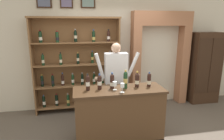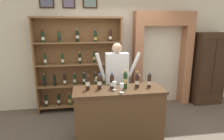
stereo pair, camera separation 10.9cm
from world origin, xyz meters
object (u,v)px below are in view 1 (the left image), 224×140
tasting_bottle_brunello (137,80)px  side_cabinet (204,68)px  tasting_bottle_riserva (112,81)px  tasting_bottle_grappa (125,79)px  wine_glass_right (115,84)px  shopkeeper (116,75)px  tasting_bottle_bianco (100,82)px  wine_shelf (77,64)px  tasting_counter (119,115)px  tasting_bottle_rosso (88,82)px  tasting_bottle_super_tuscan (149,80)px  wine_glass_center (122,86)px

tasting_bottle_brunello → side_cabinet: bearing=29.9°
tasting_bottle_riserva → tasting_bottle_grappa: bearing=-9.0°
tasting_bottle_grappa → wine_glass_right: (-0.20, -0.06, -0.05)m
shopkeeper → tasting_bottle_bianco: shopkeeper is taller
tasting_bottle_grappa → wine_shelf: bearing=119.9°
tasting_counter → shopkeeper: (0.07, 0.61, 0.58)m
side_cabinet → tasting_counter: bearing=-152.4°
wine_shelf → tasting_bottle_rosso: bearing=-83.4°
side_cabinet → tasting_bottle_grappa: 2.84m
side_cabinet → tasting_bottle_rosso: side_cabinet is taller
shopkeeper → tasting_bottle_rosso: 0.83m
shopkeeper → tasting_bottle_riserva: (-0.18, -0.55, 0.04)m
side_cabinet → tasting_bottle_super_tuscan: 2.45m
wine_shelf → tasting_bottle_super_tuscan: 1.87m
tasting_bottle_super_tuscan → wine_glass_right: tasting_bottle_super_tuscan is taller
side_cabinet → tasting_counter: 2.98m
side_cabinet → shopkeeper: 2.65m
tasting_bottle_riserva → wine_glass_right: size_ratio=1.91×
tasting_bottle_rosso → tasting_bottle_bianco: tasting_bottle_rosso is taller
tasting_bottle_super_tuscan → side_cabinet: bearing=32.8°
shopkeeper → tasting_bottle_super_tuscan: shopkeeper is taller
wine_shelf → tasting_bottle_bianco: size_ratio=8.08×
side_cabinet → tasting_bottle_grappa: bearing=-151.8°
wine_shelf → tasting_bottle_grappa: wine_shelf is taller
tasting_bottle_brunello → tasting_bottle_super_tuscan: tasting_bottle_brunello is taller
tasting_counter → wine_glass_center: size_ratio=10.04×
tasting_bottle_rosso → wine_glass_center: bearing=-21.7°
side_cabinet → tasting_bottle_rosso: 3.41m
side_cabinet → shopkeeper: size_ratio=1.09×
tasting_bottle_grappa → wine_glass_center: 0.23m
side_cabinet → tasting_bottle_super_tuscan: bearing=-147.2°
tasting_bottle_grappa → tasting_bottle_brunello: (0.22, 0.03, -0.03)m
tasting_bottle_riserva → tasting_bottle_grappa: size_ratio=0.87×
tasting_bottle_riserva → tasting_bottle_super_tuscan: size_ratio=1.07×
wine_glass_center → tasting_bottle_riserva: bearing=118.0°
tasting_bottle_rosso → tasting_counter: bearing=-4.8°
side_cabinet → tasting_counter: side_cabinet is taller
tasting_counter → tasting_bottle_grappa: bearing=13.2°
wine_shelf → side_cabinet: 3.31m
tasting_counter → tasting_bottle_grappa: tasting_bottle_grappa is taller
tasting_bottle_rosso → tasting_bottle_bianco: size_ratio=1.04×
tasting_bottle_rosso → tasting_bottle_super_tuscan: size_ratio=1.07×
tasting_bottle_grappa → tasting_bottle_super_tuscan: size_ratio=1.22×
side_cabinet → tasting_bottle_riserva: size_ratio=6.54×
wine_shelf → tasting_bottle_grappa: 1.62m
tasting_counter → tasting_bottle_brunello: (0.34, 0.06, 0.61)m
tasting_bottle_bianco → tasting_bottle_grappa: size_ratio=0.85×
tasting_counter → wine_glass_center: (0.01, -0.17, 0.60)m
shopkeeper → wine_shelf: bearing=133.0°
side_cabinet → wine_glass_center: 3.02m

